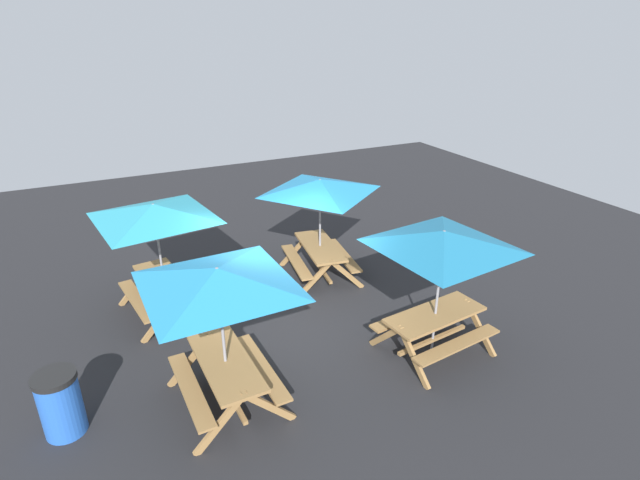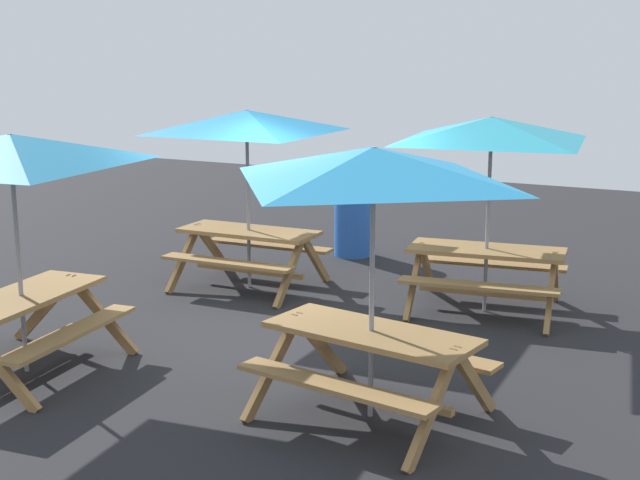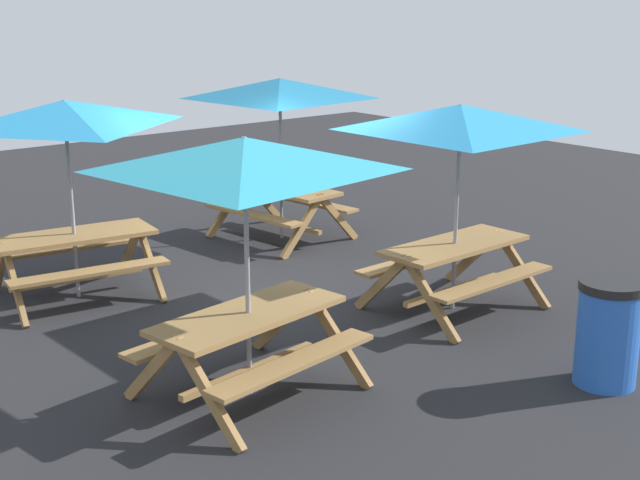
% 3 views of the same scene
% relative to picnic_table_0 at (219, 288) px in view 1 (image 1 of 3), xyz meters
% --- Properties ---
extents(ground_plane, '(24.00, 24.00, 0.00)m').
position_rel_picnic_table_0_xyz_m(ground_plane, '(1.41, -1.55, -1.99)').
color(ground_plane, '#232326').
rests_on(ground_plane, ground).
extents(picnic_table_0, '(2.83, 2.83, 2.34)m').
position_rel_picnic_table_0_xyz_m(picnic_table_0, '(0.00, 0.00, 0.00)').
color(picnic_table_0, olive).
rests_on(picnic_table_0, ground).
extents(picnic_table_1, '(2.27, 2.27, 2.34)m').
position_rel_picnic_table_0_xyz_m(picnic_table_1, '(3.09, -3.08, 0.00)').
color(picnic_table_1, olive).
rests_on(picnic_table_1, ground).
extents(picnic_table_2, '(2.81, 2.81, 2.34)m').
position_rel_picnic_table_0_xyz_m(picnic_table_2, '(-0.32, -3.61, 0.00)').
color(picnic_table_2, olive).
rests_on(picnic_table_2, ground).
extents(picnic_table_3, '(2.80, 2.80, 2.34)m').
position_rel_picnic_table_0_xyz_m(picnic_table_3, '(3.05, 0.35, 0.00)').
color(picnic_table_3, olive).
rests_on(picnic_table_3, ground).
extents(trash_bin_blue, '(0.59, 0.59, 0.98)m').
position_rel_picnic_table_0_xyz_m(trash_bin_blue, '(0.44, 2.25, -1.49)').
color(trash_bin_blue, blue).
rests_on(trash_bin_blue, ground).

